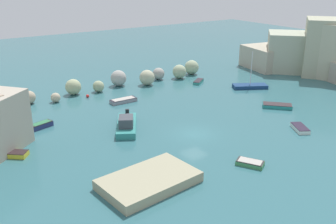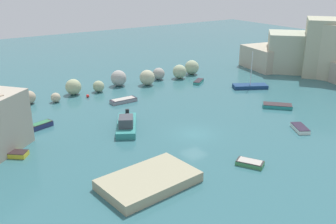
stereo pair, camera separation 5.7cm
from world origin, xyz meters
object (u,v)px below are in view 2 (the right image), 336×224
moored_boat_6 (199,82)px  moored_boat_3 (126,124)px  moored_boat_5 (250,163)px  moored_boat_8 (300,128)px  moored_boat_4 (250,86)px  moored_boat_7 (15,154)px  moored_boat_1 (41,125)px  channel_buoy (88,96)px  moored_boat_10 (277,106)px  moored_boat_0 (123,100)px  moored_boat_2 (125,181)px  stone_dock (149,181)px

moored_boat_6 → moored_boat_3: bearing=-6.9°
moored_boat_5 → moored_boat_8: 11.25m
moored_boat_4 → moored_boat_7: (-36.26, -4.03, -0.05)m
moored_boat_5 → moored_boat_6: bearing=121.6°
moored_boat_4 → moored_boat_8: bearing=-87.1°
moored_boat_5 → moored_boat_6: (13.50, 25.01, -0.01)m
moored_boat_1 → moored_boat_3: size_ratio=0.41×
channel_buoy → moored_boat_6: bearing=-8.8°
channel_buoy → moored_boat_10: (19.33, -18.25, 0.03)m
moored_boat_7 → moored_boat_6: bearing=58.7°
moored_boat_7 → moored_boat_0: bearing=67.7°
moored_boat_0 → moored_boat_3: size_ratio=0.55×
moored_boat_3 → moored_boat_6: bearing=149.7°
moored_boat_5 → moored_boat_6: moored_boat_6 is taller
moored_boat_2 → moored_boat_10: size_ratio=1.10×
moored_boat_1 → moored_boat_10: (28.24, -10.57, -0.06)m
moored_boat_3 → moored_boat_8: 19.91m
stone_dock → moored_boat_6: size_ratio=2.73×
moored_boat_3 → moored_boat_5: size_ratio=2.41×
moored_boat_1 → moored_boat_6: size_ratio=0.94×
channel_buoy → moored_boat_4: moored_boat_4 is taller
moored_boat_4 → moored_boat_7: bearing=-144.8°
moored_boat_4 → moored_boat_5: bearing=-106.4°
moored_boat_8 → moored_boat_10: moored_boat_10 is taller
moored_boat_2 → moored_boat_4: (29.70, 14.66, 0.00)m
moored_boat_10 → moored_boat_8: bearing=-73.7°
moored_boat_0 → moored_boat_2: (-10.04, -19.48, 0.03)m
moored_boat_2 → moored_boat_6: moored_boat_2 is taller
channel_buoy → moored_boat_7: moored_boat_7 is taller
stone_dock → channel_buoy: stone_dock is taller
moored_boat_1 → moored_boat_4: bearing=-20.4°
moored_boat_6 → moored_boat_7: moored_boat_7 is taller
moored_boat_3 → moored_boat_7: 12.36m
moored_boat_5 → moored_boat_8: (10.88, 2.87, 0.00)m
moored_boat_4 → moored_boat_8: (-7.49, -15.33, -0.07)m
moored_boat_2 → moored_boat_7: size_ratio=1.59×
moored_boat_1 → moored_boat_8: moored_boat_1 is taller
moored_boat_3 → moored_boat_10: size_ratio=1.76×
channel_buoy → moored_boat_5: size_ratio=0.16×
moored_boat_8 → moored_boat_10: (3.86, 6.69, 0.02)m
moored_boat_0 → moored_boat_6: moored_boat_0 is taller
moored_boat_3 → moored_boat_8: size_ratio=2.19×
moored_boat_6 → moored_boat_0: bearing=-29.0°
moored_boat_5 → moored_boat_1: bearing=-176.2°
moored_boat_0 → moored_boat_5: size_ratio=1.32×
stone_dock → moored_boat_0: stone_dock is taller
moored_boat_0 → moored_boat_10: bearing=-40.6°
moored_boat_3 → moored_boat_5: bearing=51.3°
channel_buoy → moored_boat_3: moored_boat_3 is taller
moored_boat_6 → moored_boat_10: size_ratio=0.77×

